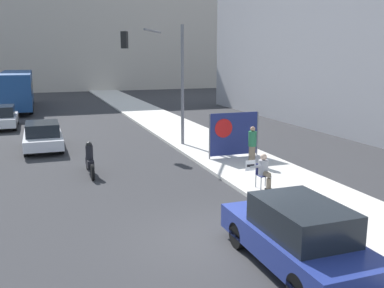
# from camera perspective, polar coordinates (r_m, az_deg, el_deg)

# --- Properties ---
(ground_plane) EXTENTS (160.00, 160.00, 0.00)m
(ground_plane) POSITION_cam_1_polar(r_m,az_deg,el_deg) (10.96, 3.64, -12.98)
(ground_plane) COLOR #303033
(sidewalk_curb) EXTENTS (3.64, 90.00, 0.13)m
(sidewalk_curb) POSITION_cam_1_polar(r_m,az_deg,el_deg) (25.83, -1.25, 1.62)
(sidewalk_curb) COLOR beige
(sidewalk_curb) RESTS_ON ground_plane
(building_backdrop_far) EXTENTS (52.00, 12.00, 23.14)m
(building_backdrop_far) POSITION_cam_1_polar(r_m,az_deg,el_deg) (64.05, -18.69, 17.35)
(building_backdrop_far) COLOR #BCB2A3
(building_backdrop_far) RESTS_ON ground_plane
(seated_protester) EXTENTS (0.91, 0.77, 1.21)m
(seated_protester) POSITION_cam_1_polar(r_m,az_deg,el_deg) (14.67, 9.56, -3.49)
(seated_protester) COLOR #474C56
(seated_protester) RESTS_ON sidewalk_curb
(jogger_on_sidewalk) EXTENTS (0.34, 0.34, 1.61)m
(jogger_on_sidewalk) POSITION_cam_1_polar(r_m,az_deg,el_deg) (17.84, 8.04, -0.18)
(jogger_on_sidewalk) COLOR #756651
(jogger_on_sidewalk) RESTS_ON sidewalk_curb
(pedestrian_behind) EXTENTS (0.34, 0.34, 1.61)m
(pedestrian_behind) POSITION_cam_1_polar(r_m,az_deg,el_deg) (20.16, 3.14, 1.29)
(pedestrian_behind) COLOR black
(pedestrian_behind) RESTS_ON sidewalk_curb
(protest_banner) EXTENTS (2.39, 0.06, 2.00)m
(protest_banner) POSITION_cam_1_polar(r_m,az_deg,el_deg) (19.04, 5.56, 1.36)
(protest_banner) COLOR slate
(protest_banner) RESTS_ON sidewalk_curb
(traffic_light_pole) EXTENTS (2.86, 2.63, 5.95)m
(traffic_light_pole) POSITION_cam_1_polar(r_m,az_deg,el_deg) (21.83, -4.17, 10.51)
(traffic_light_pole) COLOR slate
(traffic_light_pole) RESTS_ON sidewalk_curb
(parked_car_curbside) EXTENTS (1.72, 4.22, 1.53)m
(parked_car_curbside) POSITION_cam_1_polar(r_m,az_deg,el_deg) (9.71, 13.91, -11.80)
(parked_car_curbside) COLOR navy
(parked_car_curbside) RESTS_ON ground_plane
(car_on_road_nearest) EXTENTS (1.79, 4.21, 1.38)m
(car_on_road_nearest) POSITION_cam_1_polar(r_m,az_deg,el_deg) (22.39, -19.27, 1.04)
(car_on_road_nearest) COLOR silver
(car_on_road_nearest) RESTS_ON ground_plane
(car_on_road_midblock) EXTENTS (1.89, 4.30, 1.46)m
(car_on_road_midblock) POSITION_cam_1_polar(r_m,az_deg,el_deg) (30.03, -24.11, 3.30)
(car_on_road_midblock) COLOR silver
(car_on_road_midblock) RESTS_ON ground_plane
(city_bus_on_road) EXTENTS (2.49, 12.45, 3.20)m
(city_bus_on_road) POSITION_cam_1_polar(r_m,az_deg,el_deg) (40.27, -22.30, 6.92)
(city_bus_on_road) COLOR navy
(city_bus_on_road) RESTS_ON ground_plane
(motorcycle_on_road) EXTENTS (0.28, 2.24, 1.32)m
(motorcycle_on_road) POSITION_cam_1_polar(r_m,az_deg,el_deg) (17.14, -13.49, -2.19)
(motorcycle_on_road) COLOR black
(motorcycle_on_road) RESTS_ON ground_plane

